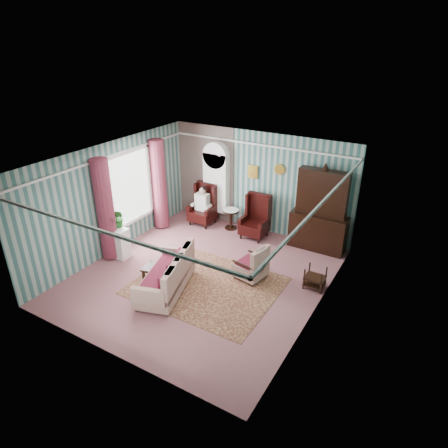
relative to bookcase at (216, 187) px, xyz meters
The scene contains 17 objects.
floor 3.34m from the bookcase, 64.58° to the right, with size 6.00×6.00×0.00m, color #97585C.
room_shell 2.90m from the bookcase, 74.62° to the right, with size 5.53×6.02×2.91m.
bookcase is the anchor object (origin of this frame).
dresser_hutch 3.25m from the bookcase, ahead, with size 1.50×0.56×2.36m, color black.
wingback_left 0.68m from the bookcase, 122.66° to the right, with size 0.76×0.80×1.25m, color black.
wingback_right 1.63m from the bookcase, 14.57° to the right, with size 0.76×0.80×1.25m, color black.
seated_woman 0.70m from the bookcase, 122.66° to the right, with size 0.44×0.40×1.18m, color white, non-canonical shape.
round_side_table 1.07m from the bookcase, 20.27° to the right, with size 0.50×0.50×0.60m, color black.
nest_table 4.37m from the bookcase, 26.92° to the right, with size 0.45×0.38×0.54m, color black.
plant_stand 3.39m from the bookcase, 108.49° to the right, with size 0.55×0.35×0.80m, color white.
rug 3.72m from the bookcase, 62.28° to the right, with size 3.20×2.60×0.01m, color #4E1A1D.
sofa 3.92m from the bookcase, 75.83° to the right, with size 1.89×0.88×1.10m, color beige.
floral_armchair 3.36m from the bookcase, 44.40° to the right, with size 0.72×0.84×0.97m, color beige.
coffee_table 3.70m from the bookcase, 78.87° to the right, with size 0.94×0.47×0.37m, color black.
potted_plant_a 3.43m from the bookcase, 108.74° to the right, with size 0.36×0.32×0.40m, color #1A541A.
potted_plant_b 3.20m from the bookcase, 108.87° to the right, with size 0.27×0.22×0.49m, color #1E4E18.
potted_plant_c 3.26m from the bookcase, 109.90° to the right, with size 0.22×0.22×0.39m, color #224816.
Camera 1 is at (4.55, -6.74, 5.32)m, focal length 32.00 mm.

